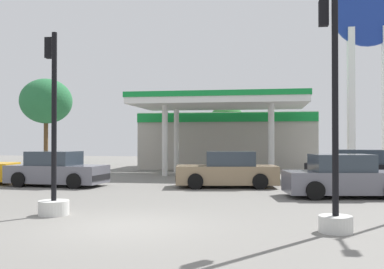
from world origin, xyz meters
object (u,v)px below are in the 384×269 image
station_pole_sign (368,33)px  car_5 (345,178)px  car_4 (357,168)px  traffic_signal_1 (54,172)px  car_3 (57,170)px  traffic_signal_2 (334,166)px  tree_1 (227,119)px  tree_0 (46,101)px  car_1 (227,171)px

station_pole_sign → car_5: (-3.45, -12.32, -7.95)m
car_4 → traffic_signal_1: bearing=-133.4°
car_3 → car_5: 12.07m
station_pole_sign → car_5: size_ratio=3.00×
car_4 → traffic_signal_2: (-2.68, -11.56, 0.72)m
traffic_signal_2 → tree_1: bearing=99.4°
station_pole_sign → tree_0: bearing=162.2°
car_3 → car_4: car_4 is taller
car_5 → tree_0: size_ratio=0.60×
traffic_signal_1 → tree_0: bearing=117.6°
car_5 → tree_1: bearing=105.0°
car_4 → tree_0: size_ratio=0.64×
car_1 → traffic_signal_2: bearing=-71.1°
tree_1 → tree_0: bearing=-171.6°
car_1 → car_3: bearing=-174.6°
car_4 → car_3: bearing=-166.8°
tree_0 → traffic_signal_1: bearing=-62.4°
car_5 → traffic_signal_2: bearing=-101.3°
car_4 → car_5: bearing=-105.2°
tree_0 → tree_1: 16.01m
car_4 → traffic_signal_1: (-9.84, -10.40, 0.43)m
tree_0 → car_5: bearing=-43.1°
station_pole_sign → traffic_signal_2: size_ratio=2.55×
station_pole_sign → car_4: size_ratio=2.81×
car_5 → traffic_signal_1: (-8.45, -5.27, 0.47)m
car_1 → traffic_signal_1: (-4.03, -8.00, 0.46)m
station_pole_sign → car_1: size_ratio=2.97×
car_1 → traffic_signal_1: bearing=-116.7°
car_5 → traffic_signal_2: size_ratio=0.85×
station_pole_sign → tree_1: station_pole_sign is taller
car_5 → tree_0: tree_0 is taller
station_pole_sign → tree_0: size_ratio=1.80×
car_4 → traffic_signal_2: size_ratio=0.91×
traffic_signal_1 → car_3: bearing=115.3°
car_4 → traffic_signal_2: traffic_signal_2 is taller
car_3 → tree_1: tree_1 is taller
car_5 → traffic_signal_2: traffic_signal_2 is taller
car_5 → car_1: bearing=148.3°
traffic_signal_2 → tree_1: size_ratio=1.03×
car_1 → traffic_signal_2: 9.71m
traffic_signal_1 → tree_1: tree_1 is taller
car_3 → traffic_signal_2: traffic_signal_2 is taller
traffic_signal_2 → car_1: bearing=108.9°
traffic_signal_1 → tree_0: tree_0 is taller
tree_0 → station_pole_sign: bearing=-17.8°
traffic_signal_1 → car_1: bearing=63.3°
traffic_signal_2 → car_5: bearing=78.7°
car_5 → traffic_signal_1: 9.97m
car_5 → tree_1: 23.81m
car_4 → car_5: size_ratio=1.07×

